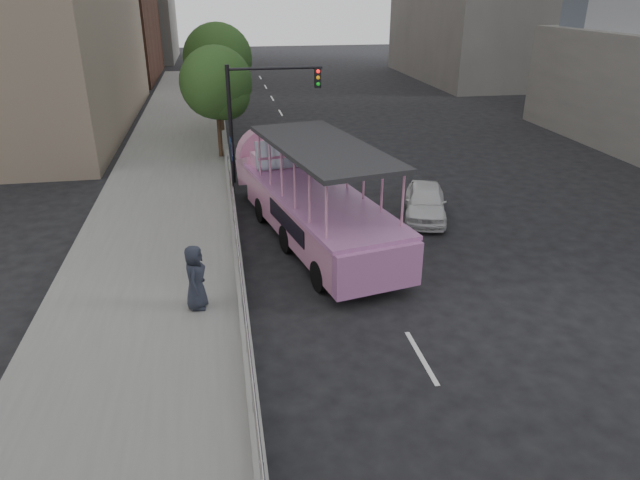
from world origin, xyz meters
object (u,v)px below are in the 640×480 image
Objects in this scene: duck_boat at (307,198)px; parking_sign at (232,162)px; pedestrian_far at (195,277)px; car at (425,202)px; street_tree_far at (220,61)px; traffic_signal at (257,104)px; street_tree_near at (218,86)px.

duck_boat is 4.13× the size of parking_sign.
parking_sign is at bearing 0.84° from pedestrian_far.
pedestrian_far is (-3.77, -5.18, -0.15)m from duck_boat.
street_tree_far reaches higher than car.
traffic_signal reaches higher than car.
pedestrian_far is 0.34× the size of traffic_signal.
street_tree_far reaches higher than traffic_signal.
duck_boat is 10.58m from street_tree_near.
duck_boat is 6.24× the size of pedestrian_far.
parking_sign is (-7.18, 3.12, 1.06)m from car.
street_tree_far reaches higher than pedestrian_far.
car is at bearing -46.16° from pedestrian_far.
parking_sign is at bearing -89.50° from street_tree_far.
parking_sign is 0.47× the size of street_tree_near.
car is 7.90m from parking_sign.
street_tree_near is (-7.48, 9.20, 3.17)m from car.
pedestrian_far is 0.31× the size of street_tree_near.
traffic_signal is at bearing -81.57° from street_tree_far.
parking_sign is 0.52× the size of traffic_signal.
pedestrian_far is at bearing -93.24° from street_tree_far.
street_tree_far is (0.20, 6.00, 0.49)m from street_tree_near.
traffic_signal is at bearing -65.02° from street_tree_near.
traffic_signal is at bearing 63.99° from parking_sign.
car is (4.70, 0.71, -0.69)m from duck_boat.
duck_boat is at bearing -27.02° from pedestrian_far.
car is at bearing -50.88° from street_tree_near.
duck_boat reaches higher than parking_sign.
pedestrian_far is at bearing -126.05° from duck_boat.
traffic_signal reaches higher than duck_boat.
parking_sign is 0.42× the size of street_tree_far.
street_tree_far reaches higher than street_tree_near.
street_tree_near reaches higher than pedestrian_far.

